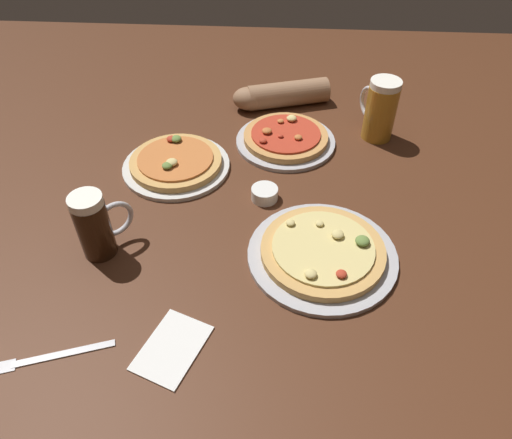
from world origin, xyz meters
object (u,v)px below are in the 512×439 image
pizza_plate_side (176,163)px  napkin_folded (172,347)px  fork_left (50,356)px  pizza_plate_far (286,138)px  beer_mug_amber (380,109)px  beer_mug_dark (96,225)px  diner_arm (278,95)px  ramekin_sauce (265,194)px  pizza_plate_near (323,252)px

pizza_plate_side → napkin_folded: bearing=-80.3°
napkin_folded → fork_left: napkin_folded is taller
pizza_plate_far → fork_left: 0.84m
pizza_plate_far → fork_left: pizza_plate_far is taller
pizza_plate_side → beer_mug_amber: beer_mug_amber is taller
pizza_plate_side → napkin_folded: (0.10, -0.56, -0.01)m
beer_mug_dark → beer_mug_amber: bearing=37.4°
pizza_plate_side → beer_mug_amber: size_ratio=1.62×
beer_mug_amber → diner_arm: size_ratio=0.58×
ramekin_sauce → diner_arm: size_ratio=0.22×
beer_mug_dark → beer_mug_amber: 0.84m
beer_mug_dark → beer_mug_amber: beer_mug_amber is taller
pizza_plate_near → pizza_plate_side: 0.49m
fork_left → pizza_plate_side: bearing=77.8°
napkin_folded → fork_left: (-0.22, -0.03, -0.00)m
pizza_plate_far → fork_left: size_ratio=1.32×
beer_mug_dark → fork_left: beer_mug_dark is taller
pizza_plate_far → ramekin_sauce: 0.26m
ramekin_sauce → napkin_folded: 0.47m
pizza_plate_near → fork_left: bearing=-151.0°
pizza_plate_near → pizza_plate_side: bearing=141.7°
fork_left → pizza_plate_near: bearing=29.0°
beer_mug_dark → napkin_folded: bearing=-49.7°
beer_mug_amber → pizza_plate_near: bearing=-109.2°
pizza_plate_near → napkin_folded: bearing=-139.1°
napkin_folded → diner_arm: diner_arm is taller
fork_left → napkin_folded: bearing=8.4°
fork_left → diner_arm: (0.39, 0.94, 0.04)m
pizza_plate_side → ramekin_sauce: size_ratio=4.30×
pizza_plate_far → ramekin_sauce: size_ratio=4.26×
beer_mug_amber → fork_left: size_ratio=0.82×
pizza_plate_far → beer_mug_amber: beer_mug_amber is taller
pizza_plate_near → beer_mug_dark: (-0.49, -0.01, 0.06)m
pizza_plate_far → beer_mug_dark: 0.61m
pizza_plate_near → pizza_plate_far: pizza_plate_near is taller
pizza_plate_far → diner_arm: size_ratio=0.93×
beer_mug_dark → diner_arm: 0.76m
pizza_plate_near → fork_left: size_ratio=1.53×
ramekin_sauce → fork_left: bearing=-128.1°
beer_mug_dark → ramekin_sauce: (0.36, 0.20, -0.06)m
napkin_folded → diner_arm: size_ratio=0.48×
beer_mug_amber → ramekin_sauce: (-0.31, -0.31, -0.07)m
pizza_plate_far → napkin_folded: 0.72m
fork_left → beer_mug_amber: bearing=48.8°
pizza_plate_near → pizza_plate_far: 0.45m
napkin_folded → diner_arm: 0.92m
pizza_plate_side → diner_arm: diner_arm is taller
pizza_plate_near → beer_mug_amber: size_ratio=1.87×
pizza_plate_far → pizza_plate_side: size_ratio=0.99×
pizza_plate_near → diner_arm: bearing=100.5°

